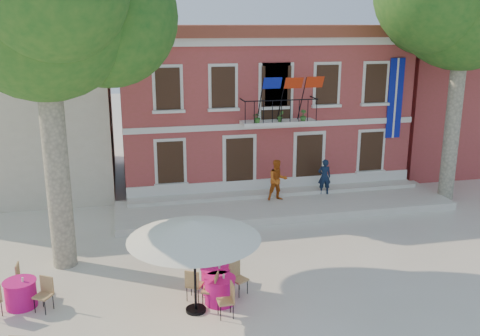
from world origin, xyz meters
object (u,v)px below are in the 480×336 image
at_px(patio_umbrella, 194,230).
at_px(cafe_table_0, 21,292).
at_px(plane_tree_west, 42,9).
at_px(cafe_table_3, 216,279).
at_px(pedestrian_orange, 278,180).
at_px(cafe_table_1, 220,289).
at_px(pedestrian_navy, 324,177).

relative_size(patio_umbrella, cafe_table_0, 1.89).
distance_m(plane_tree_west, cafe_table_3, 9.23).
height_order(patio_umbrella, cafe_table_0, patio_umbrella).
height_order(plane_tree_west, cafe_table_0, plane_tree_west).
xyz_separation_m(cafe_table_0, cafe_table_3, (5.39, -0.38, -0.01)).
distance_m(pedestrian_orange, cafe_table_1, 8.46).
bearing_deg(pedestrian_orange, cafe_table_1, -119.70).
height_order(patio_umbrella, cafe_table_1, patio_umbrella).
bearing_deg(cafe_table_0, plane_tree_west, 69.21).
relative_size(plane_tree_west, cafe_table_1, 5.79).
bearing_deg(cafe_table_3, pedestrian_orange, 60.29).
bearing_deg(pedestrian_orange, pedestrian_navy, 7.38).
relative_size(plane_tree_west, pedestrian_navy, 6.94).
relative_size(pedestrian_orange, cafe_table_1, 0.94).
xyz_separation_m(plane_tree_west, pedestrian_navy, (10.60, 4.33, -6.90)).
distance_m(plane_tree_west, cafe_table_1, 9.44).
height_order(pedestrian_orange, cafe_table_3, pedestrian_orange).
distance_m(pedestrian_navy, cafe_table_3, 9.50).
distance_m(pedestrian_navy, pedestrian_orange, 2.29).
bearing_deg(cafe_table_1, plane_tree_west, 141.57).
bearing_deg(pedestrian_navy, cafe_table_0, 39.79).
bearing_deg(pedestrian_navy, patio_umbrella, 58.99).
bearing_deg(pedestrian_orange, cafe_table_0, -147.36).
bearing_deg(cafe_table_3, pedestrian_navy, 49.52).
bearing_deg(cafe_table_3, cafe_table_0, 176.02).
height_order(cafe_table_0, cafe_table_3, same).
distance_m(pedestrian_orange, cafe_table_3, 7.90).
bearing_deg(patio_umbrella, pedestrian_navy, 49.82).
xyz_separation_m(plane_tree_west, cafe_table_0, (-0.95, -2.50, -7.55)).
xyz_separation_m(patio_umbrella, pedestrian_orange, (4.62, 7.76, -1.18)).
bearing_deg(patio_umbrella, cafe_table_3, 52.21).
relative_size(pedestrian_navy, cafe_table_0, 0.83).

